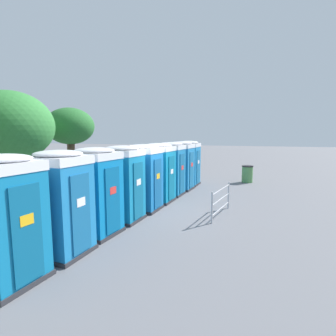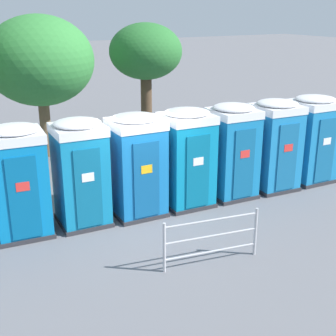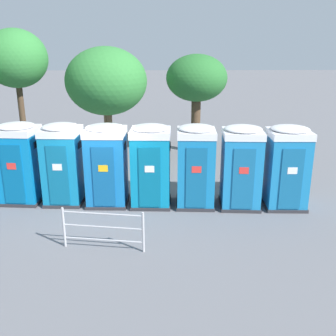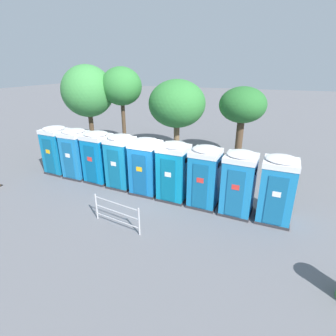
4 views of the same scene
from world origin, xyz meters
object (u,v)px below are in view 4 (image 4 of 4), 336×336
(portapotty_6, at_px, (205,176))
(street_tree_1, at_px, (88,91))
(portapotty_1, at_px, (76,153))
(event_barrier, at_px, (117,213))
(portapotty_0, at_px, (57,150))
(portapotty_7, at_px, (239,183))
(street_tree_2, at_px, (177,104))
(street_tree_3, at_px, (122,87))
(portapotty_3, at_px, (121,161))
(portapotty_5, at_px, (174,171))
(portapotty_4, at_px, (146,166))
(portapotty_2, at_px, (98,157))
(street_tree_0, at_px, (243,106))
(portapotty_8, at_px, (277,189))

(portapotty_6, xyz_separation_m, street_tree_1, (-9.15, 4.86, 2.61))
(portapotty_1, height_order, event_barrier, portapotty_1)
(portapotty_0, height_order, portapotty_7, same)
(portapotty_6, distance_m, street_tree_2, 7.19)
(portapotty_7, xyz_separation_m, street_tree_3, (-8.40, 5.72, 2.91))
(portapotty_3, xyz_separation_m, portapotty_5, (2.74, -0.25, -0.00))
(street_tree_1, bearing_deg, portapotty_4, -36.19)
(portapotty_2, height_order, portapotty_4, same)
(street_tree_3, bearing_deg, street_tree_0, 4.56)
(portapotty_6, bearing_deg, portapotty_5, 176.76)
(street_tree_1, height_order, street_tree_2, street_tree_1)
(portapotty_0, xyz_separation_m, event_barrier, (5.73, -3.35, -0.72))
(portapotty_7, bearing_deg, portapotty_4, 175.84)
(portapotty_7, xyz_separation_m, street_tree_2, (-4.76, 6.16, 1.95))
(portapotty_4, bearing_deg, portapotty_1, 175.53)
(portapotty_5, bearing_deg, portapotty_0, 175.49)
(portapotty_5, height_order, street_tree_1, street_tree_1)
(portapotty_5, bearing_deg, street_tree_2, 108.73)
(portapotty_1, relative_size, portapotty_7, 1.00)
(portapotty_2, relative_size, portapotty_3, 1.00)
(portapotty_3, height_order, street_tree_2, street_tree_2)
(portapotty_6, xyz_separation_m, street_tree_3, (-7.03, 5.59, 2.91))
(portapotty_6, xyz_separation_m, street_tree_0, (0.56, 6.19, 2.02))
(portapotty_1, bearing_deg, portapotty_5, -4.34)
(portapotty_3, bearing_deg, portapotty_5, -5.14)
(street_tree_0, bearing_deg, portapotty_5, -107.53)
(street_tree_3, bearing_deg, event_barrier, -61.44)
(portapotty_8, distance_m, street_tree_3, 11.72)
(portapotty_1, xyz_separation_m, portapotty_7, (8.23, -0.62, -0.00))
(street_tree_0, bearing_deg, portapotty_0, -147.62)
(portapotty_4, height_order, street_tree_1, street_tree_1)
(street_tree_2, bearing_deg, portapotty_0, -131.78)
(portapotty_5, bearing_deg, portapotty_2, 174.81)
(portapotty_5, height_order, event_barrier, portapotty_5)
(portapotty_8, distance_m, street_tree_0, 7.03)
(portapotty_4, distance_m, street_tree_1, 8.35)
(street_tree_0, height_order, street_tree_3, street_tree_3)
(portapotty_2, height_order, street_tree_1, street_tree_1)
(portapotty_5, relative_size, portapotty_6, 1.00)
(street_tree_0, xyz_separation_m, street_tree_2, (-3.95, -0.16, -0.07))
(portapotty_2, relative_size, portapotty_8, 1.00)
(portapotty_3, bearing_deg, street_tree_0, 51.47)
(portapotty_1, distance_m, street_tree_2, 6.82)
(portapotty_0, bearing_deg, street_tree_1, 102.18)
(street_tree_0, bearing_deg, portapotty_2, -136.46)
(portapotty_6, bearing_deg, street_tree_2, 119.35)
(portapotty_3, distance_m, portapotty_7, 5.51)
(street_tree_0, xyz_separation_m, event_barrier, (-3.06, -8.93, -2.74))
(street_tree_3, distance_m, event_barrier, 10.15)
(portapotty_7, height_order, street_tree_0, street_tree_0)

